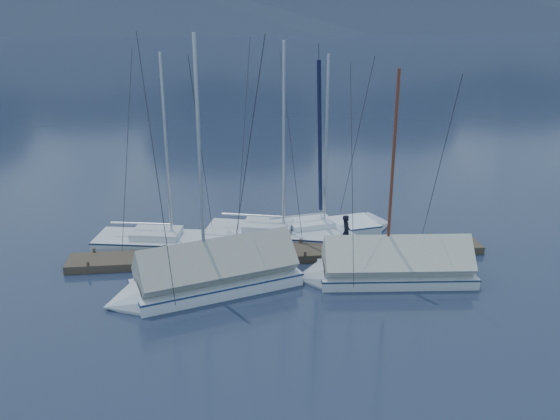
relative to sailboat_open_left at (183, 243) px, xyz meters
The scene contains 9 objects.
ground 5.62m from the sailboat_open_left, 41.01° to the right, with size 1000.00×1000.00×0.00m, color #161D31.
dock 4.56m from the sailboat_open_left, 21.70° to the right, with size 18.00×1.50×0.54m.
mooring_posts 4.11m from the sailboat_open_left, 24.28° to the right, with size 15.12×1.52×0.35m.
sailboat_open_left is the anchor object (origin of this frame).
sailboat_open_mid 5.15m from the sailboat_open_left, ahead, with size 7.80×4.01×9.93m.
sailboat_open_right 7.22m from the sailboat_open_left, ahead, with size 7.24×3.39×9.25m.
sailboat_covered_near 9.14m from the sailboat_open_left, 27.99° to the right, with size 7.28×3.07×9.25m.
sailboat_covered_far 4.60m from the sailboat_open_left, 78.88° to the right, with size 7.85×4.42×10.56m.
person 7.41m from the sailboat_open_left, 14.73° to the right, with size 0.57×0.38×1.57m, color black.
Camera 1 is at (-2.71, -21.52, 10.62)m, focal length 38.00 mm.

